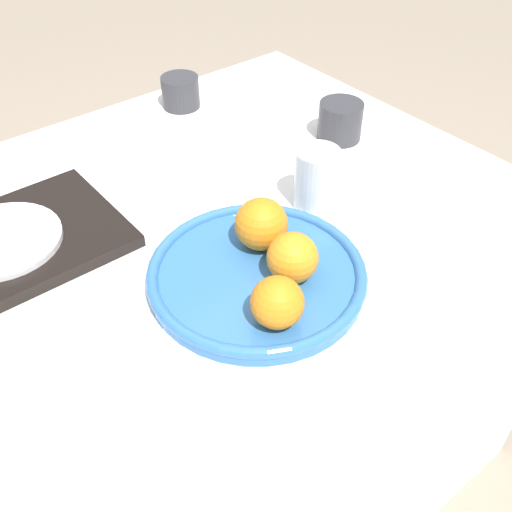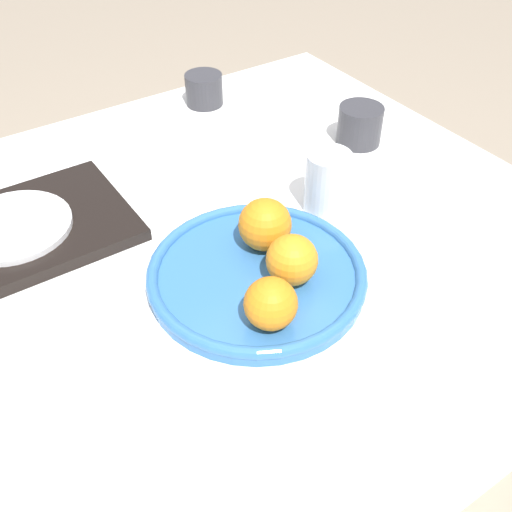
# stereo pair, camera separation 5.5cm
# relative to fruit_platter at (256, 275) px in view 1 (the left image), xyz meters

# --- Properties ---
(ground_plane) EXTENTS (12.00, 12.00, 0.00)m
(ground_plane) POSITION_rel_fruit_platter_xyz_m (0.00, 0.18, -0.73)
(ground_plane) COLOR gray
(table) EXTENTS (1.12, 0.86, 0.71)m
(table) POSITION_rel_fruit_platter_xyz_m (0.00, 0.18, -0.37)
(table) COLOR white
(table) RESTS_ON ground_plane
(fruit_platter) EXTENTS (0.31, 0.31, 0.03)m
(fruit_platter) POSITION_rel_fruit_platter_xyz_m (0.00, 0.00, 0.00)
(fruit_platter) COLOR #336BAD
(fruit_platter) RESTS_ON table
(orange_0) EXTENTS (0.07, 0.07, 0.07)m
(orange_0) POSITION_rel_fruit_platter_xyz_m (-0.04, -0.09, 0.04)
(orange_0) COLOR orange
(orange_0) RESTS_ON fruit_platter
(orange_1) EXTENTS (0.08, 0.08, 0.08)m
(orange_1) POSITION_rel_fruit_platter_xyz_m (0.04, 0.04, 0.04)
(orange_1) COLOR orange
(orange_1) RESTS_ON fruit_platter
(orange_2) EXTENTS (0.07, 0.07, 0.07)m
(orange_2) POSITION_rel_fruit_platter_xyz_m (0.03, -0.04, 0.04)
(orange_2) COLOR orange
(orange_2) RESTS_ON fruit_platter
(water_glass) EXTENTS (0.07, 0.07, 0.10)m
(water_glass) POSITION_rel_fruit_platter_xyz_m (0.19, 0.08, 0.04)
(water_glass) COLOR silver
(water_glass) RESTS_ON table
(serving_tray) EXTENTS (0.35, 0.24, 0.02)m
(serving_tray) POSITION_rel_fruit_platter_xyz_m (-0.26, 0.29, -0.00)
(serving_tray) COLOR black
(serving_tray) RESTS_ON table
(side_plate) EXTENTS (0.18, 0.18, 0.01)m
(side_plate) POSITION_rel_fruit_platter_xyz_m (-0.26, 0.29, 0.01)
(side_plate) COLOR white
(side_plate) RESTS_ON serving_tray
(cup_1) EXTENTS (0.08, 0.08, 0.06)m
(cup_1) POSITION_rel_fruit_platter_xyz_m (0.21, 0.52, 0.02)
(cup_1) COLOR #333338
(cup_1) RESTS_ON table
(cup_2) EXTENTS (0.08, 0.08, 0.07)m
(cup_2) POSITION_rel_fruit_platter_xyz_m (0.38, 0.22, 0.02)
(cup_2) COLOR #333338
(cup_2) RESTS_ON table
(napkin) EXTENTS (0.10, 0.14, 0.01)m
(napkin) POSITION_rel_fruit_platter_xyz_m (0.01, 0.49, -0.01)
(napkin) COLOR white
(napkin) RESTS_ON table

